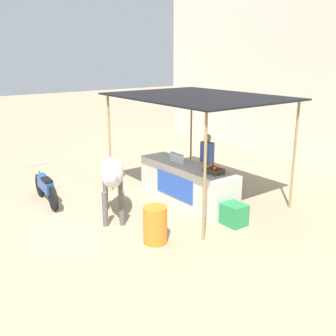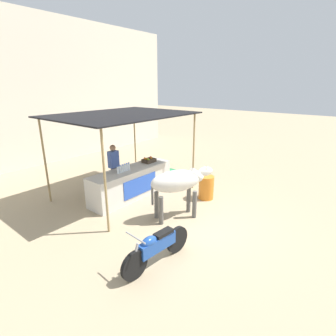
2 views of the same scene
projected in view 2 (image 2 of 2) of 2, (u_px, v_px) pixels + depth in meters
ground_plane at (186, 216)px, 7.38m from camera, size 60.00×60.00×0.00m
building_wall_far at (32, 92)px, 11.33m from camera, size 16.00×0.50×6.46m
stall_counter at (132, 183)px, 8.55m from camera, size 3.00×0.82×0.96m
stall_awning at (122, 117)px, 8.09m from camera, size 4.20×3.20×2.68m
water_bottle_row at (124, 168)px, 8.08m from camera, size 0.52×0.07×0.25m
fruit_crate at (149, 160)px, 9.07m from camera, size 0.44×0.32×0.18m
vendor_behind_counter at (114, 168)px, 8.83m from camera, size 0.34×0.22×1.65m
cooler_box at (167, 176)px, 9.83m from camera, size 0.60×0.44×0.48m
water_barrel at (206, 187)px, 8.42m from camera, size 0.48×0.48×0.76m
cow at (178, 183)px, 7.02m from camera, size 1.77×1.21×1.44m
motorcycle_parked at (157, 247)px, 5.28m from camera, size 1.80×0.55×0.90m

